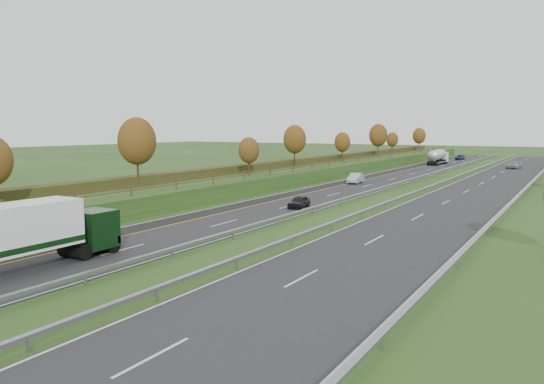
{
  "coord_description": "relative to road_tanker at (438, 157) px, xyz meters",
  "views": [
    {
      "loc": [
        28.56,
        -14.89,
        8.45
      ],
      "look_at": [
        2.24,
        29.77,
        2.2
      ],
      "focal_mm": 35.0,
      "sensor_mm": 36.0,
      "label": 1
    }
  ],
  "objects": [
    {
      "name": "outer_barrier_far",
      "position": [
        23.22,
        -51.87,
        -1.25
      ],
      "size": [
        0.32,
        200.0,
        0.71
      ],
      "color": "gray",
      "rests_on": "ground"
    },
    {
      "name": "ground",
      "position": [
        8.92,
        -56.87,
        -1.86
      ],
      "size": [
        400.0,
        400.0,
        0.0
      ],
      "primitive_type": "plane",
      "color": "#264518",
      "rests_on": "ground"
    },
    {
      "name": "lane_markings",
      "position": [
        7.32,
        -51.99,
        -1.81
      ],
      "size": [
        26.75,
        200.0,
        0.01
      ],
      "color": "silver",
      "rests_on": "near_carriageway"
    },
    {
      "name": "car_silver_mid",
      "position": [
        -0.66,
        -50.26,
        -1.04
      ],
      "size": [
        2.2,
        4.89,
        1.56
      ],
      "primitive_type": "imported",
      "rotation": [
        0.0,
        0.0,
        0.12
      ],
      "color": "#BCBCC1",
      "rests_on": "near_carriageway"
    },
    {
      "name": "far_carriageway",
      "position": [
        17.42,
        -51.87,
        -1.84
      ],
      "size": [
        10.5,
        200.0,
        0.04
      ],
      "primitive_type": "cube",
      "color": "#232326",
      "rests_on": "ground"
    },
    {
      "name": "fence_left",
      "position": [
        -7.58,
        -52.28,
        0.87
      ],
      "size": [
        0.12,
        189.06,
        1.2
      ],
      "color": "#422B19",
      "rests_on": "embankment_left"
    },
    {
      "name": "median_barrier_far",
      "position": [
        11.72,
        -51.87,
        -1.25
      ],
      "size": [
        0.32,
        200.0,
        0.71
      ],
      "color": "gray",
      "rests_on": "ground"
    },
    {
      "name": "near_carriageway",
      "position": [
        0.92,
        -51.87,
        -1.84
      ],
      "size": [
        10.5,
        200.0,
        0.04
      ],
      "primitive_type": "cube",
      "color": "#232326",
      "rests_on": "ground"
    },
    {
      "name": "car_oncoming",
      "position": [
        16.92,
        -5.1,
        -1.13
      ],
      "size": [
        2.74,
        5.15,
        1.38
      ],
      "primitive_type": "imported",
      "rotation": [
        0.0,
        0.0,
        3.05
      ],
      "color": "#ACADB1",
      "rests_on": "far_carriageway"
    },
    {
      "name": "hard_shoulder",
      "position": [
        -2.83,
        -51.87,
        -1.84
      ],
      "size": [
        3.0,
        200.0,
        0.04
      ],
      "primitive_type": "cube",
      "color": "black",
      "rests_on": "ground"
    },
    {
      "name": "car_small_far",
      "position": [
        0.83,
        21.13,
        -1.14
      ],
      "size": [
        2.04,
        4.76,
        1.37
      ],
      "primitive_type": "imported",
      "rotation": [
        0.0,
        0.0,
        0.03
      ],
      "color": "#161E47",
      "rests_on": "near_carriageway"
    },
    {
      "name": "hedge_left",
      "position": [
        -14.08,
        -51.87,
        0.69
      ],
      "size": [
        2.2,
        180.0,
        1.1
      ],
      "primitive_type": "cube",
      "color": "#2D3314",
      "rests_on": "embankment_left"
    },
    {
      "name": "embankment_left",
      "position": [
        -12.08,
        -51.87,
        -0.86
      ],
      "size": [
        12.0,
        200.0,
        2.0
      ],
      "primitive_type": "cube",
      "color": "#264518",
      "rests_on": "ground"
    },
    {
      "name": "road_tanker",
      "position": [
        0.0,
        0.0,
        0.0
      ],
      "size": [
        2.4,
        11.22,
        3.46
      ],
      "color": "silver",
      "rests_on": "near_carriageway"
    },
    {
      "name": "trees_left",
      "position": [
        -11.72,
        -55.24,
        4.51
      ],
      "size": [
        6.64,
        164.3,
        7.66
      ],
      "color": "#2D2116",
      "rests_on": "embankment_left"
    },
    {
      "name": "car_dark_near",
      "position": [
        3.6,
        -77.17,
        -1.19
      ],
      "size": [
        1.89,
        3.88,
        1.27
      ],
      "primitive_type": "imported",
      "rotation": [
        0.0,
        0.0,
        0.11
      ],
      "color": "black",
      "rests_on": "near_carriageway"
    },
    {
      "name": "median_barrier_near",
      "position": [
        6.62,
        -51.87,
        -1.25
      ],
      "size": [
        0.32,
        200.0,
        0.71
      ],
      "color": "gray",
      "rests_on": "ground"
    }
  ]
}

